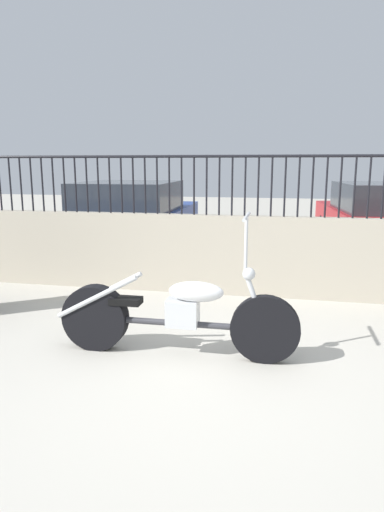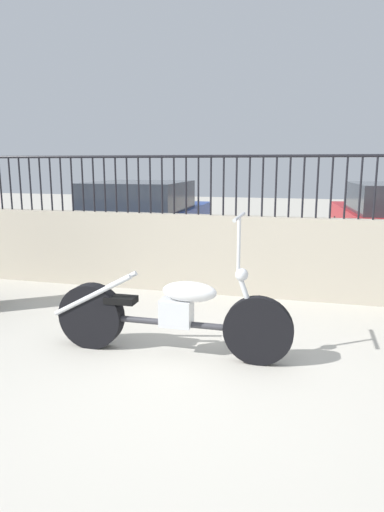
% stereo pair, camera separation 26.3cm
% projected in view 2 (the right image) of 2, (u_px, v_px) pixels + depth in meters
% --- Properties ---
extents(ground_plane, '(40.00, 40.00, 0.00)m').
position_uv_depth(ground_plane, '(191.00, 382.00, 3.58)').
color(ground_plane, '#B7B2A5').
extents(low_wall, '(9.84, 0.18, 1.04)m').
position_uv_depth(low_wall, '(241.00, 256.00, 5.89)').
color(low_wall, '#B2A893').
rests_on(low_wall, ground_plane).
extents(fence_railing, '(9.84, 0.04, 0.76)m').
position_uv_depth(fence_railing, '(243.00, 176.00, 5.68)').
color(fence_railing, black).
rests_on(fence_railing, low_wall).
extents(motorcycle_dark_grey, '(2.18, 0.52, 1.28)m').
position_uv_depth(motorcycle_dark_grey, '(159.00, 314.00, 4.06)').
color(motorcycle_dark_grey, black).
rests_on(motorcycle_dark_grey, ground_plane).
extents(car_blue, '(1.94, 4.07, 1.37)m').
position_uv_depth(car_blue, '(142.00, 218.00, 8.49)').
color(car_blue, black).
rests_on(car_blue, ground_plane).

